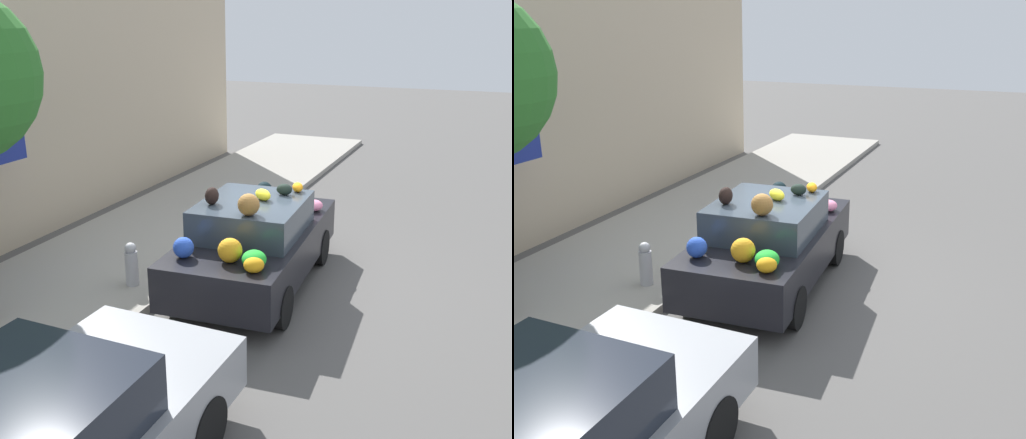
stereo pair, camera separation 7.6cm
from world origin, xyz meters
TOP-DOWN VIEW (x-y plane):
  - ground_plane at (0.00, 0.00)m, footprint 60.00×60.00m
  - sidewalk_curb at (0.00, 2.70)m, footprint 24.00×3.20m
  - building_facade at (-0.15, 4.91)m, footprint 18.00×1.20m
  - fire_hydrant at (-0.99, 1.71)m, footprint 0.20×0.20m
  - art_car at (-0.03, 0.03)m, footprint 4.01×1.98m

SIDE VIEW (x-z plane):
  - ground_plane at x=0.00m, z-range 0.00..0.00m
  - sidewalk_curb at x=0.00m, z-range 0.00..0.13m
  - fire_hydrant at x=-0.99m, z-range 0.13..0.83m
  - art_car at x=-0.03m, z-range -0.11..1.67m
  - building_facade at x=-0.15m, z-range -0.01..4.69m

